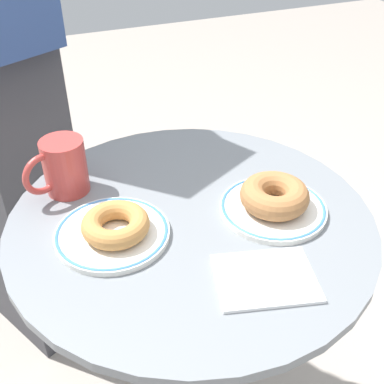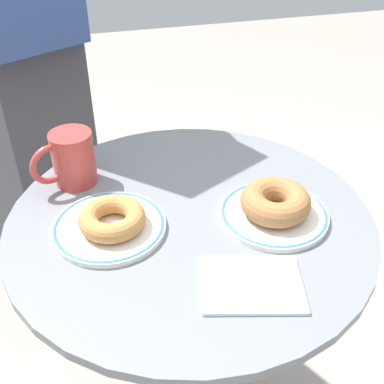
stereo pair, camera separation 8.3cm
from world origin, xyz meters
name	(u,v)px [view 1 (the left image)]	position (x,y,z in m)	size (l,w,h in m)	color
cafe_table	(191,311)	(0.00, 0.00, 0.50)	(0.64, 0.64, 0.75)	slate
plate_left	(113,234)	(-0.14, 0.00, 0.75)	(0.19, 0.19, 0.01)	white
plate_right	(273,208)	(0.14, -0.04, 0.75)	(0.19, 0.19, 0.01)	white
donut_old_fashioned	(116,224)	(-0.14, -0.01, 0.78)	(0.11, 0.11, 0.03)	#BC7F42
donut_cinnamon	(274,195)	(0.14, -0.04, 0.78)	(0.12, 0.12, 0.04)	#A36B3D
paper_napkin	(265,278)	(0.05, -0.18, 0.75)	(0.15, 0.11, 0.01)	white
coffee_mug	(63,167)	(-0.19, 0.16, 0.80)	(0.12, 0.08, 0.10)	#B73D38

